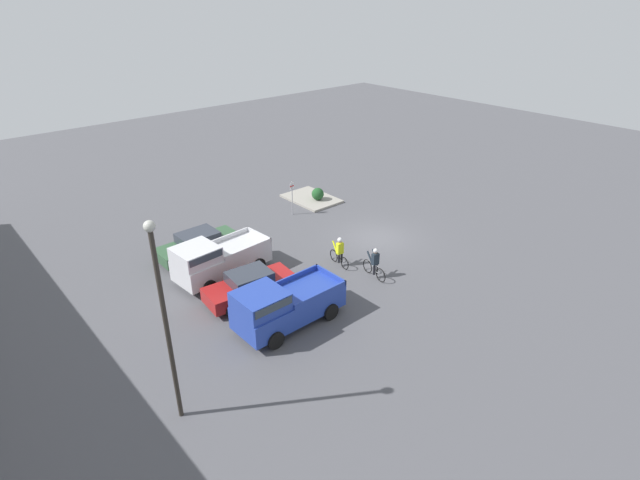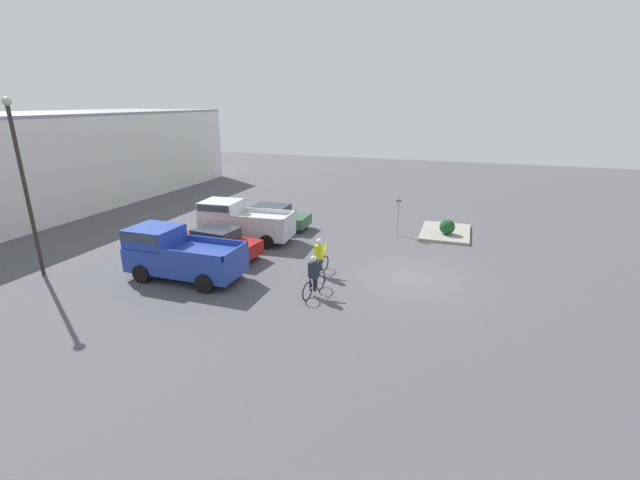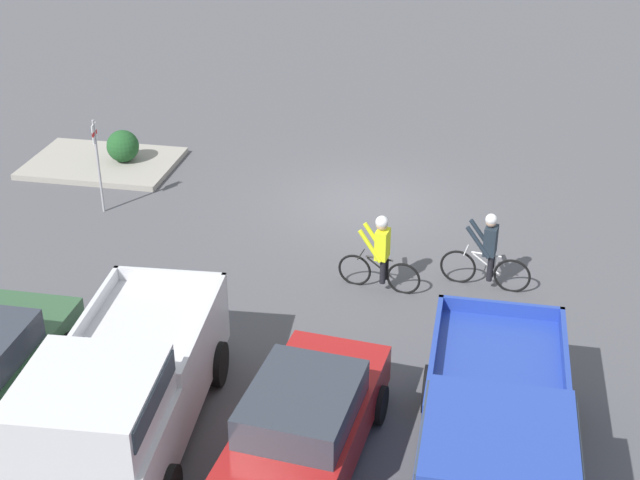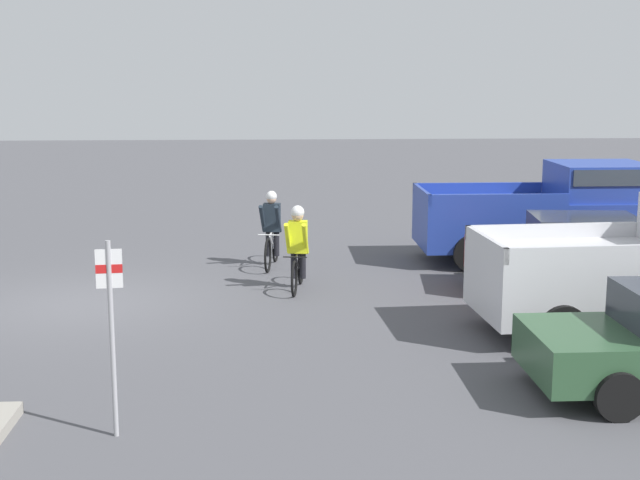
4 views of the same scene
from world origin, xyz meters
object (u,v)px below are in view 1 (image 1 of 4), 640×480
at_px(sedan_0, 250,286).
at_px(shrub, 318,194).
at_px(pickup_truck_1, 216,259).
at_px(cyclist_0, 339,251).
at_px(fire_lane_sign, 292,195).
at_px(pickup_truck_0, 282,305).
at_px(cyclist_1, 375,263).
at_px(sedan_1, 199,244).
at_px(lamppost, 164,313).

height_order(sedan_0, shrub, sedan_0).
height_order(pickup_truck_1, cyclist_0, pickup_truck_1).
height_order(cyclist_0, fire_lane_sign, fire_lane_sign).
relative_size(pickup_truck_0, cyclist_1, 2.71).
xyz_separation_m(pickup_truck_0, sedan_0, (2.80, -0.17, -0.40)).
relative_size(pickup_truck_0, sedan_0, 1.11).
bearing_deg(sedan_1, cyclist_0, -139.17).
bearing_deg(sedan_1, sedan_0, 176.68).
distance_m(cyclist_0, shrub, 9.19).
height_order(sedan_1, cyclist_1, cyclist_1).
distance_m(sedan_1, shrub, 10.43).
height_order(fire_lane_sign, shrub, fire_lane_sign).
height_order(pickup_truck_1, fire_lane_sign, fire_lane_sign).
bearing_deg(shrub, fire_lane_sign, 101.90).
relative_size(pickup_truck_0, fire_lane_sign, 2.16).
bearing_deg(cyclist_1, sedan_1, 35.00).
height_order(pickup_truck_0, sedan_0, pickup_truck_0).
relative_size(fire_lane_sign, shrub, 2.71).
bearing_deg(sedan_0, cyclist_1, -112.94).
bearing_deg(lamppost, cyclist_0, -70.28).
distance_m(sedan_0, sedan_1, 5.61).
relative_size(cyclist_0, lamppost, 0.23).
relative_size(pickup_truck_1, sedan_1, 1.10).
height_order(pickup_truck_0, fire_lane_sign, fire_lane_sign).
bearing_deg(fire_lane_sign, pickup_truck_0, 139.52).
distance_m(fire_lane_sign, lamppost, 18.17).
height_order(pickup_truck_1, lamppost, lamppost).
height_order(sedan_0, cyclist_1, cyclist_1).
xyz_separation_m(sedan_0, shrub, (7.22, -10.63, -0.15)).
height_order(pickup_truck_0, sedan_1, pickup_truck_0).
bearing_deg(fire_lane_sign, shrub, -78.10).
bearing_deg(fire_lane_sign, lamppost, 128.79).
bearing_deg(lamppost, pickup_truck_1, -38.71).
xyz_separation_m(sedan_0, fire_lane_sign, (6.64, -7.88, 0.68)).
bearing_deg(pickup_truck_1, fire_lane_sign, -64.41).
height_order(sedan_1, cyclist_0, cyclist_0).
height_order(sedan_1, lamppost, lamppost).
distance_m(sedan_0, lamppost, 8.46).
distance_m(cyclist_0, cyclist_1, 2.19).
xyz_separation_m(sedan_1, lamppost, (-10.19, 6.42, 3.69)).
relative_size(pickup_truck_1, shrub, 5.95).
bearing_deg(pickup_truck_1, cyclist_1, -130.56).
height_order(sedan_0, sedan_1, sedan_0).
relative_size(cyclist_0, fire_lane_sign, 0.74).
distance_m(cyclist_0, lamppost, 12.85).
distance_m(pickup_truck_0, pickup_truck_1, 5.57).
distance_m(sedan_0, cyclist_1, 6.55).
bearing_deg(fire_lane_sign, sedan_1, 97.83).
bearing_deg(pickup_truck_0, shrub, -47.16).
xyz_separation_m(pickup_truck_0, lamppost, (-1.79, 5.92, 3.26)).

